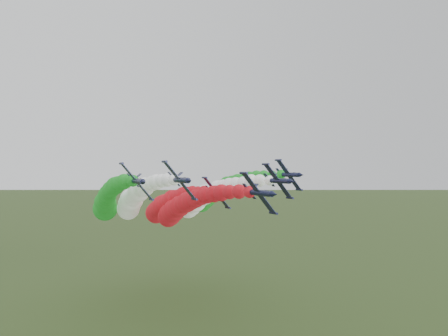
{
  "coord_description": "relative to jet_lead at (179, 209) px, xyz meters",
  "views": [
    {
      "loc": [
        -41.64,
        -87.38,
        46.21
      ],
      "look_at": [
        -0.64,
        -1.36,
        46.58
      ],
      "focal_mm": 35.0,
      "sensor_mm": 36.0,
      "label": 1
    }
  ],
  "objects": [
    {
      "name": "jet_outer_right",
      "position": [
        21.95,
        24.28,
        2.64
      ],
      "size": [
        14.92,
        85.19,
        20.28
      ],
      "rotation": [
        0.0,
        0.87,
        0.0
      ],
      "color": "#111434",
      "rests_on": "ground"
    },
    {
      "name": "jet_trail",
      "position": [
        4.17,
        29.19,
        -1.64
      ],
      "size": [
        14.95,
        85.22,
        20.31
      ],
      "rotation": [
        0.0,
        0.87,
        0.0
      ],
      "color": "#111434",
      "rests_on": "ground"
    },
    {
      "name": "jet_inner_left",
      "position": [
        -10.99,
        12.96,
        2.07
      ],
      "size": [
        14.62,
        84.89,
        19.98
      ],
      "rotation": [
        0.0,
        0.87,
        0.0
      ],
      "color": "#111434",
      "rests_on": "ground"
    },
    {
      "name": "jet_inner_right",
      "position": [
        12.11,
        14.1,
        1.41
      ],
      "size": [
        14.73,
        85.0,
        20.09
      ],
      "rotation": [
        0.0,
        0.87,
        0.0
      ],
      "color": "#111434",
      "rests_on": "ground"
    },
    {
      "name": "jet_lead",
      "position": [
        0.0,
        0.0,
        0.0
      ],
      "size": [
        14.24,
        84.52,
        19.61
      ],
      "rotation": [
        0.0,
        0.87,
        0.0
      ],
      "color": "#111434",
      "rests_on": "ground"
    },
    {
      "name": "jet_outer_left",
      "position": [
        -17.73,
        20.75,
        1.55
      ],
      "size": [
        15.06,
        85.33,
        20.42
      ],
      "rotation": [
        0.0,
        0.87,
        0.0
      ],
      "color": "#111434",
      "rests_on": "ground"
    }
  ]
}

